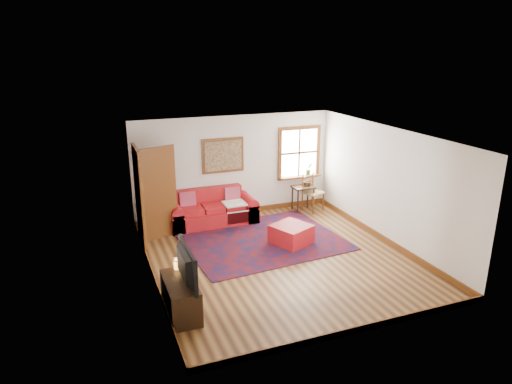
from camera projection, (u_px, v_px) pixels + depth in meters
name	position (u px, v px, depth m)	size (l,w,h in m)	color
ground	(279.00, 258.00, 9.17)	(5.50, 5.50, 0.00)	#462712
room_envelope	(280.00, 179.00, 8.69)	(5.04, 5.54, 2.52)	silver
window	(300.00, 158.00, 11.79)	(1.18, 0.20, 1.38)	white
doorway	(151.00, 194.00, 9.68)	(0.89, 1.08, 2.14)	black
framed_artwork	(223.00, 155.00, 11.02)	(1.05, 0.07, 0.85)	brown
persian_rug	(262.00, 240.00, 10.00)	(3.32, 2.65, 0.02)	#560C0E
red_leather_sofa	(212.00, 212.00, 10.93)	(2.09, 0.86, 0.82)	#AE161C
red_ottoman	(291.00, 234.00, 9.80)	(0.73, 0.73, 0.42)	#AE161C
side_table	(303.00, 191.00, 11.67)	(0.55, 0.41, 0.66)	black
ladder_back_chair	(311.00, 191.00, 11.72)	(0.58, 0.57, 0.97)	tan
media_cabinet	(181.00, 297.00, 7.19)	(0.46, 1.03, 0.57)	black
television	(181.00, 266.00, 6.95)	(1.05, 0.14, 0.60)	black
candle_hurricane	(177.00, 264.00, 7.47)	(0.12, 0.12, 0.18)	silver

